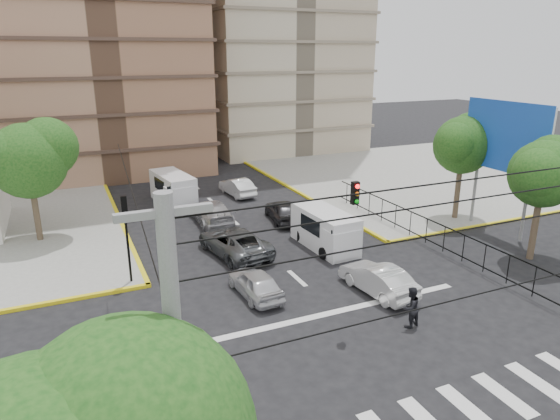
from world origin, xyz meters
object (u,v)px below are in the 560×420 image
traffic_light_nw (126,225)px  pedestrian_crosswalk (411,307)px  car_silver_front_left (255,283)px  van_right_lane (327,231)px  van_left_lane (174,190)px  car_white_front_right (378,279)px

traffic_light_nw → pedestrian_crosswalk: bearing=-41.5°
traffic_light_nw → car_silver_front_left: size_ratio=1.15×
car_silver_front_left → van_right_lane: bearing=-150.9°
van_left_lane → car_white_front_right: van_left_lane is taller
van_left_lane → pedestrian_crosswalk: van_left_lane is taller
car_silver_front_left → car_white_front_right: bearing=155.2°
traffic_light_nw → van_right_lane: (11.15, 0.13, -2.03)m
traffic_light_nw → car_white_front_right: (10.61, -5.79, -2.40)m
traffic_light_nw → pedestrian_crosswalk: traffic_light_nw is taller
car_white_front_right → pedestrian_crosswalk: (-0.55, -3.12, 0.18)m
traffic_light_nw → van_left_lane: 13.81m
van_left_lane → car_white_front_right: 19.33m
pedestrian_crosswalk → van_left_lane: bearing=-88.9°
van_left_lane → car_silver_front_left: (0.17, -16.39, -0.46)m
car_white_front_right → car_silver_front_left: bearing=-27.7°
car_silver_front_left → pedestrian_crosswalk: bearing=129.4°
van_right_lane → car_silver_front_left: size_ratio=1.32×
van_right_lane → traffic_light_nw: bearing=177.8°
car_white_front_right → pedestrian_crosswalk: bearing=73.7°
van_right_lane → van_left_lane: bearing=113.1°
van_right_lane → car_silver_front_left: 7.08m
traffic_light_nw → van_left_lane: size_ratio=0.83×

